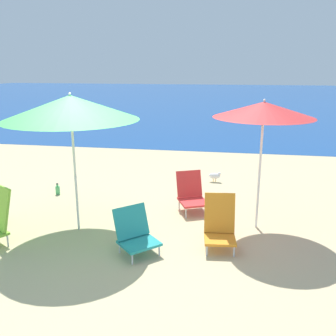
{
  "coord_description": "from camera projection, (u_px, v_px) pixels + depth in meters",
  "views": [
    {
      "loc": [
        1.87,
        -5.17,
        2.53
      ],
      "look_at": [
        0.92,
        0.27,
        1.0
      ],
      "focal_mm": 40.0,
      "sensor_mm": 36.0,
      "label": 1
    }
  ],
  "objects": [
    {
      "name": "ground_plane",
      "position": [
        107.0,
        231.0,
        5.89
      ],
      "size": [
        60.0,
        60.0,
        0.0
      ],
      "primitive_type": "plane",
      "color": "#C6B284"
    },
    {
      "name": "sea_water",
      "position": [
        210.0,
        97.0,
        30.43
      ],
      "size": [
        60.0,
        40.0,
        0.01
      ],
      "color": "#19478C",
      "rests_on": "ground"
    },
    {
      "name": "beach_umbrella_red",
      "position": [
        264.0,
        110.0,
        5.54
      ],
      "size": [
        1.51,
        1.51,
        2.04
      ],
      "color": "white",
      "rests_on": "ground"
    },
    {
      "name": "beach_umbrella_green",
      "position": [
        71.0,
        108.0,
        5.45
      ],
      "size": [
        2.01,
        2.01,
        2.15
      ],
      "color": "white",
      "rests_on": "ground"
    },
    {
      "name": "beach_chair_orange",
      "position": [
        220.0,
        224.0,
        5.31
      ],
      "size": [
        0.48,
        0.54,
        0.77
      ],
      "rotation": [
        0.0,
        0.0,
        0.11
      ],
      "color": "silver",
      "rests_on": "ground"
    },
    {
      "name": "beach_chair_teal",
      "position": [
        135.0,
        232.0,
        5.18
      ],
      "size": [
        0.72,
        0.72,
        0.63
      ],
      "rotation": [
        0.0,
        0.0,
        0.76
      ],
      "color": "silver",
      "rests_on": "ground"
    },
    {
      "name": "beach_chair_red",
      "position": [
        191.0,
        193.0,
        6.67
      ],
      "size": [
        0.66,
        0.73,
        0.69
      ],
      "rotation": [
        0.0,
        0.0,
        0.41
      ],
      "color": "silver",
      "rests_on": "ground"
    },
    {
      "name": "water_bottle",
      "position": [
        58.0,
        190.0,
        7.55
      ],
      "size": [
        0.09,
        0.09,
        0.23
      ],
      "color": "#4CB266",
      "rests_on": "ground"
    },
    {
      "name": "seagull",
      "position": [
        215.0,
        176.0,
        8.34
      ],
      "size": [
        0.27,
        0.11,
        0.23
      ],
      "color": "gold",
      "rests_on": "ground"
    }
  ]
}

